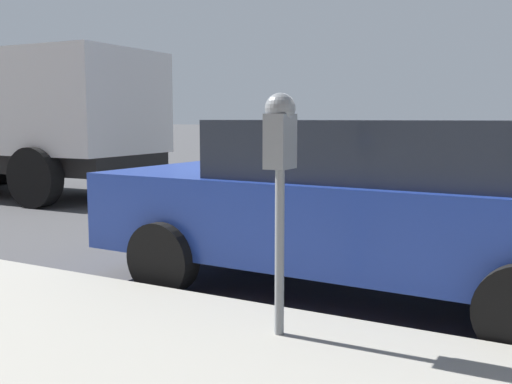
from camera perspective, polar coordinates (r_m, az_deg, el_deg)
The scene contains 3 objects.
ground_plane at distance 6.40m, azimuth 14.74°, elevation -6.98°, with size 220.00×220.00×0.00m, color #424244.
parking_meter at distance 3.72m, azimuth 2.31°, elevation 3.85°, with size 0.21×0.19×1.54m.
car_blue at distance 5.24m, azimuth 10.36°, elevation -1.01°, with size 2.15×4.72×1.51m.
Camera 1 is at (-6.04, -1.46, 1.53)m, focal length 42.00 mm.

